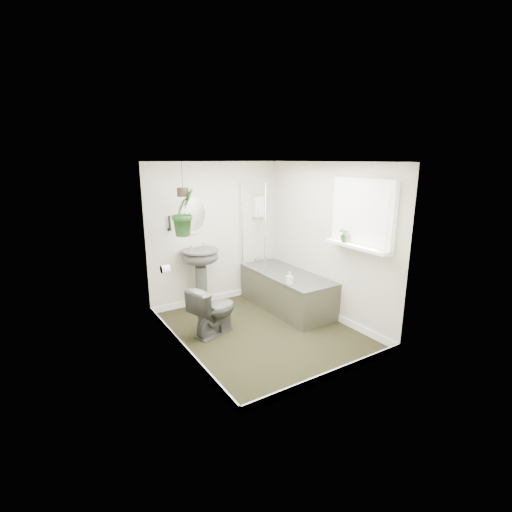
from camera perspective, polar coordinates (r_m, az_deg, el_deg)
floor at (r=5.31m, az=0.88°, el=-11.49°), size 2.30×2.80×0.02m
ceiling at (r=4.77m, az=0.99°, el=14.42°), size 2.30×2.80×0.02m
wall_back at (r=6.11m, az=-6.28°, el=3.44°), size 2.30×0.02×2.30m
wall_front at (r=3.85m, az=12.43°, el=-3.55°), size 2.30×0.02×2.30m
wall_left at (r=4.41m, az=-11.83°, el=-1.19°), size 0.02×2.80×2.30m
wall_right at (r=5.61m, az=10.93°, el=2.25°), size 0.02×2.80×2.30m
skirting at (r=5.28m, az=0.88°, el=-10.90°), size 2.30×2.80×0.10m
bathtub at (r=5.99m, az=4.74°, el=-5.29°), size 0.72×1.72×0.58m
bath_screen at (r=5.95m, az=-0.45°, el=4.49°), size 0.04×0.72×1.40m
shower_box at (r=6.37m, az=0.43°, el=7.63°), size 0.20×0.10×0.35m
oval_mirror at (r=5.87m, az=-9.54°, el=6.33°), size 0.46×0.03×0.62m
wall_sconce at (r=5.73m, az=-13.15°, el=4.94°), size 0.04×0.04×0.22m
toilet_roll_holder at (r=5.13m, az=-13.80°, el=-1.95°), size 0.11×0.11×0.11m
window_recess at (r=4.99m, az=16.08°, el=6.26°), size 0.08×1.00×0.90m
window_sill at (r=5.02m, az=15.21°, el=1.47°), size 0.18×1.00×0.04m
window_blinds at (r=4.96m, az=15.73°, el=6.23°), size 0.01×0.86×0.76m
toilet at (r=5.12m, az=-6.52°, el=-8.25°), size 0.76×0.57×0.69m
pedestal_sink at (r=5.93m, az=-8.43°, el=-3.56°), size 0.66×0.59×0.98m
sill_plant at (r=5.12m, az=13.58°, el=3.36°), size 0.25×0.24×0.23m
hanging_plant at (r=5.35m, az=-11.05°, el=6.64°), size 0.47×0.44×0.68m
soap_bottle at (r=5.37m, az=5.17°, el=-3.38°), size 0.10×0.10×0.19m
hanging_pot at (r=5.32m, az=-11.19°, el=9.61°), size 0.16×0.16×0.12m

